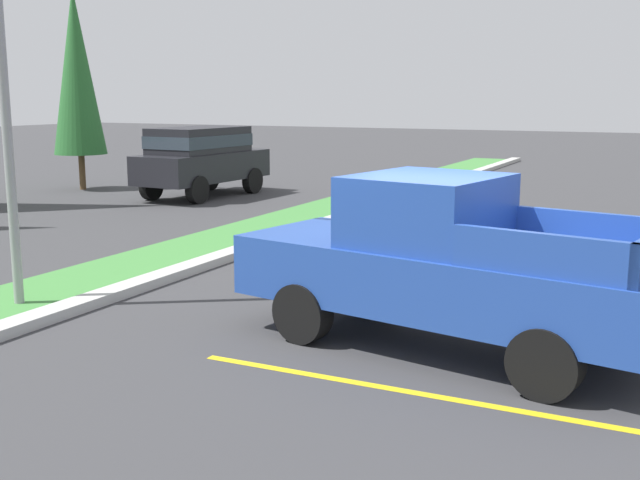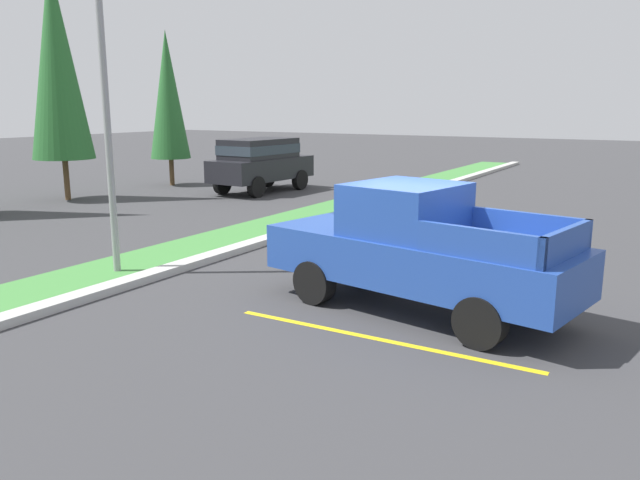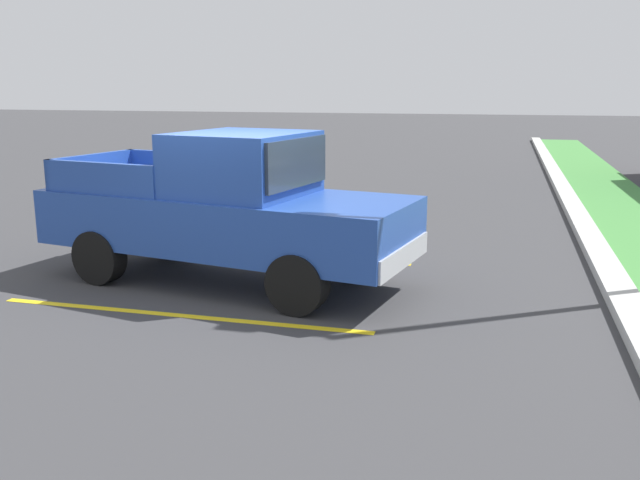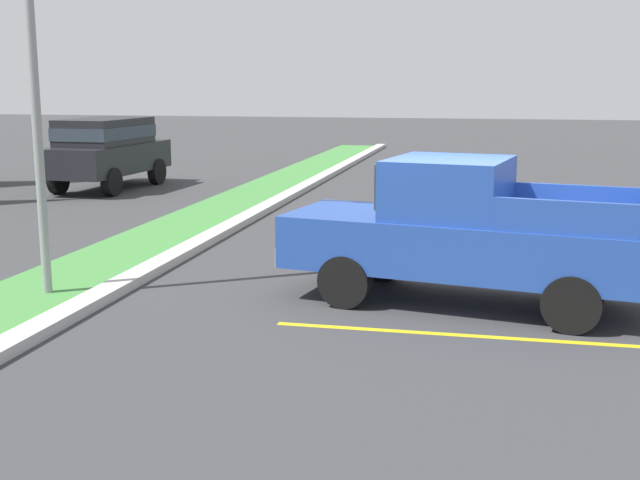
{
  "view_description": "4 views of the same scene",
  "coord_description": "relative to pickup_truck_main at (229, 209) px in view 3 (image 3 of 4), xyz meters",
  "views": [
    {
      "loc": [
        -9.11,
        -2.88,
        3.04
      ],
      "look_at": [
        0.05,
        1.62,
        1.14
      ],
      "focal_mm": 43.64,
      "sensor_mm": 36.0,
      "label": 1
    },
    {
      "loc": [
        -9.69,
        -3.93,
        3.33
      ],
      "look_at": [
        -0.61,
        1.44,
        1.08
      ],
      "focal_mm": 35.18,
      "sensor_mm": 36.0,
      "label": 2
    },
    {
      "loc": [
        8.42,
        3.41,
        2.71
      ],
      "look_at": [
        0.37,
        1.27,
        0.82
      ],
      "focal_mm": 38.45,
      "sensor_mm": 36.0,
      "label": 3
    },
    {
      "loc": [
        -11.94,
        -0.63,
        3.17
      ],
      "look_at": [
        -1.07,
        1.74,
        1.01
      ],
      "focal_mm": 45.96,
      "sensor_mm": 36.0,
      "label": 4
    }
  ],
  "objects": [
    {
      "name": "pickup_truck_main",
      "position": [
        0.0,
        0.0,
        0.0
      ],
      "size": [
        2.81,
        5.48,
        2.1
      ],
      "color": "black",
      "rests_on": "ground"
    },
    {
      "name": "parking_line_far",
      "position": [
        1.54,
        -0.05,
        -1.04
      ],
      "size": [
        0.12,
        4.8,
        0.01
      ],
      "primitive_type": "cube",
      "color": "yellow",
      "rests_on": "ground"
    },
    {
      "name": "ground_plane",
      "position": [
        0.27,
        0.2,
        -1.04
      ],
      "size": [
        120.0,
        120.0,
        0.0
      ],
      "primitive_type": "plane",
      "color": "#38383A"
    },
    {
      "name": "parking_line_near",
      "position": [
        -1.56,
        -0.05,
        -1.04
      ],
      "size": [
        0.12,
        4.8,
        0.01
      ],
      "primitive_type": "cube",
      "color": "yellow",
      "rests_on": "ground"
    },
    {
      "name": "curb_strip",
      "position": [
        0.27,
        5.2,
        -0.97
      ],
      "size": [
        56.0,
        0.4,
        0.15
      ],
      "primitive_type": "cube",
      "color": "#B2B2AD",
      "rests_on": "ground"
    }
  ]
}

